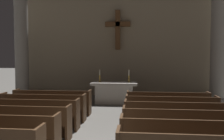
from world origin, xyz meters
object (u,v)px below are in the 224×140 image
object	(u,v)px
pew_left_row_3	(15,122)
column_right_third	(218,41)
pew_right_row_3	(182,126)
candlestick_left	(100,78)
pew_right_row_2	(190,139)
pew_left_row_4	(31,113)
pew_left_row_5	(43,107)
pew_left_row_6	(52,102)
pew_right_row_5	(171,110)
candlestick_right	(129,78)
altar	(114,92)
column_left_third	(21,42)
pew_right_row_6	(167,104)
pew_right_row_4	(176,117)

from	to	relation	value
pew_left_row_3	column_right_third	xyz separation A→B (m)	(7.21, 6.08, 2.51)
pew_right_row_3	column_right_third	size ratio (longest dim) A/B	0.49
candlestick_left	pew_right_row_2	bearing A→B (deg)	-65.03
pew_left_row_4	pew_right_row_2	size ratio (longest dim) A/B	1.00
pew_left_row_5	pew_left_row_6	distance (m)	0.96
pew_left_row_5	pew_right_row_5	bearing A→B (deg)	0.00
pew_left_row_3	candlestick_left	xyz separation A→B (m)	(1.51, 5.29, 0.72)
pew_left_row_5	candlestick_right	size ratio (longest dim) A/B	4.99
pew_right_row_3	candlestick_left	size ratio (longest dim) A/B	4.99
pew_left_row_3	pew_left_row_4	distance (m)	0.96
pew_left_row_6	altar	size ratio (longest dim) A/B	1.37
pew_left_row_4	candlestick_right	xyz separation A→B (m)	(2.91, 4.33, 0.72)
altar	candlestick_left	size ratio (longest dim) A/B	3.65
pew_left_row_3	pew_right_row_5	xyz separation A→B (m)	(4.41, 1.91, 0.00)
pew_right_row_3	column_left_third	distance (m)	9.76
altar	pew_left_row_6	bearing A→B (deg)	-132.41
candlestick_left	candlestick_right	size ratio (longest dim) A/B	1.00
pew_right_row_5	altar	xyz separation A→B (m)	(-2.21, 3.37, 0.06)
pew_left_row_4	pew_right_row_2	xyz separation A→B (m)	(4.41, -1.91, 0.00)
pew_left_row_6	pew_right_row_2	xyz separation A→B (m)	(4.41, -3.83, 0.00)
candlestick_right	altar	bearing A→B (deg)	180.00
pew_left_row_3	pew_left_row_4	world-z (taller)	same
pew_left_row_6	column_left_third	world-z (taller)	column_left_third
pew_right_row_6	column_right_third	xyz separation A→B (m)	(2.79, 3.21, 2.51)
pew_left_row_6	candlestick_right	size ratio (longest dim) A/B	4.99
pew_right_row_6	candlestick_right	distance (m)	2.94
pew_right_row_5	pew_right_row_6	world-z (taller)	same
pew_left_row_5	pew_left_row_6	xyz separation A→B (m)	(0.00, 0.96, 0.00)
pew_left_row_3	altar	xyz separation A→B (m)	(2.21, 5.29, 0.06)
pew_left_row_6	candlestick_right	world-z (taller)	candlestick_right
pew_left_row_3	column_left_third	world-z (taller)	column_left_third
pew_left_row_6	pew_right_row_3	world-z (taller)	same
pew_left_row_3	altar	distance (m)	5.73
pew_left_row_3	pew_right_row_5	bearing A→B (deg)	23.43
altar	pew_right_row_3	bearing A→B (deg)	-67.34
pew_right_row_6	altar	distance (m)	3.27
pew_left_row_3	candlestick_left	bearing A→B (deg)	74.09
pew_right_row_6	candlestick_right	bearing A→B (deg)	121.95
pew_right_row_5	pew_right_row_4	bearing A→B (deg)	-90.00
pew_right_row_2	pew_left_row_6	bearing A→B (deg)	139.08
pew_right_row_4	pew_right_row_5	xyz separation A→B (m)	(0.00, 0.96, 0.00)
pew_left_row_5	pew_left_row_6	bearing A→B (deg)	90.00
altar	pew_left_row_4	bearing A→B (deg)	-117.01
pew_right_row_3	pew_right_row_4	xyz separation A→B (m)	(0.00, 0.96, 0.00)
pew_left_row_6	pew_right_row_6	bearing A→B (deg)	0.00
column_left_third	candlestick_left	world-z (taller)	column_left_third
pew_left_row_3	candlestick_right	world-z (taller)	candlestick_right
pew_right_row_2	pew_right_row_5	xyz separation A→B (m)	(0.00, 2.87, 0.00)
pew_left_row_4	pew_right_row_3	world-z (taller)	same
column_right_third	pew_left_row_5	bearing A→B (deg)	-149.94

